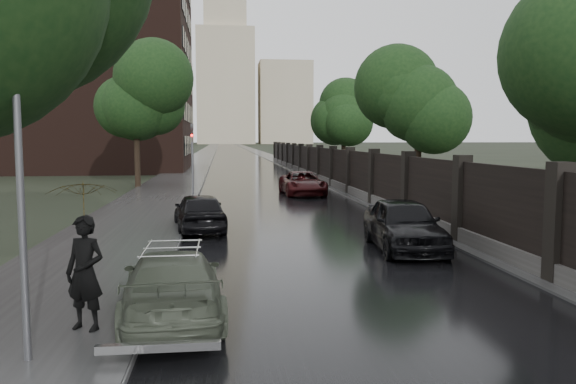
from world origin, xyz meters
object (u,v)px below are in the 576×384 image
(volga_sedan, at_px, (173,285))
(tree_left_far, at_px, (136,105))
(car_right_near, at_px, (404,224))
(traffic_light, at_px, (192,153))
(pedestrian_umbrella, at_px, (83,211))
(lamp_post, at_px, (20,179))
(tree_right_c, at_px, (344,117))
(hatchback_left, at_px, (200,212))
(tree_right_b, at_px, (419,104))
(car_right_far, at_px, (303,183))

(volga_sedan, bearing_deg, tree_left_far, -85.11)
(car_right_near, bearing_deg, traffic_light, 116.65)
(volga_sedan, distance_m, pedestrian_umbrella, 2.13)
(tree_left_far, distance_m, lamp_post, 28.73)
(car_right_near, bearing_deg, tree_left_far, 120.21)
(tree_right_c, relative_size, traffic_light, 1.75)
(volga_sedan, height_order, pedestrian_umbrella, pedestrian_umbrella)
(hatchback_left, bearing_deg, pedestrian_umbrella, 74.76)
(tree_right_b, relative_size, hatchback_left, 1.76)
(tree_left_far, distance_m, pedestrian_umbrella, 27.66)
(tree_right_b, xyz_separation_m, hatchback_left, (-10.98, -8.97, -4.27))
(tree_left_far, distance_m, car_right_far, 12.00)
(pedestrian_umbrella, bearing_deg, tree_right_c, 95.46)
(tree_right_c, xyz_separation_m, lamp_post, (-12.90, -38.50, -2.28))
(tree_left_far, height_order, tree_right_b, tree_left_far)
(volga_sedan, xyz_separation_m, car_right_near, (6.05, 5.46, 0.14))
(hatchback_left, bearing_deg, tree_left_far, -82.57)
(volga_sedan, distance_m, car_right_near, 8.16)
(tree_left_far, relative_size, tree_right_b, 1.05)
(tree_right_c, bearing_deg, hatchback_left, -112.15)
(hatchback_left, distance_m, car_right_near, 7.15)
(tree_left_far, xyz_separation_m, volga_sedan, (4.40, -26.43, -4.63))
(car_right_near, distance_m, car_right_far, 15.81)
(hatchback_left, height_order, car_right_near, car_right_near)
(tree_right_b, height_order, traffic_light, tree_right_b)
(tree_right_b, bearing_deg, hatchback_left, -140.74)
(lamp_post, distance_m, traffic_light, 23.52)
(tree_left_far, height_order, tree_right_c, tree_left_far)
(lamp_post, relative_size, pedestrian_umbrella, 1.77)
(tree_right_c, relative_size, hatchback_left, 1.76)
(lamp_post, bearing_deg, car_right_near, 43.80)
(tree_right_c, relative_size, car_right_near, 1.59)
(tree_right_b, xyz_separation_m, lamp_post, (-12.90, -20.50, -2.28))
(tree_right_b, relative_size, lamp_post, 1.37)
(hatchback_left, relative_size, car_right_near, 0.90)
(tree_right_b, distance_m, tree_right_c, 18.00)
(pedestrian_umbrella, bearing_deg, volga_sedan, 57.70)
(car_right_near, height_order, car_right_far, car_right_near)
(lamp_post, relative_size, volga_sedan, 1.20)
(tree_left_far, bearing_deg, tree_right_c, 32.83)
(tree_right_b, height_order, car_right_far, tree_right_b)
(lamp_post, height_order, pedestrian_umbrella, lamp_post)
(lamp_post, distance_m, volga_sedan, 3.43)
(tree_right_b, relative_size, pedestrian_umbrella, 2.43)
(tree_right_b, relative_size, car_right_near, 1.59)
(traffic_light, bearing_deg, hatchback_left, -86.09)
(tree_right_b, bearing_deg, car_right_far, 153.52)
(tree_left_far, bearing_deg, volga_sedan, -80.55)
(tree_right_c, bearing_deg, car_right_near, -99.26)
(tree_right_c, bearing_deg, pedestrian_umbrella, -108.37)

